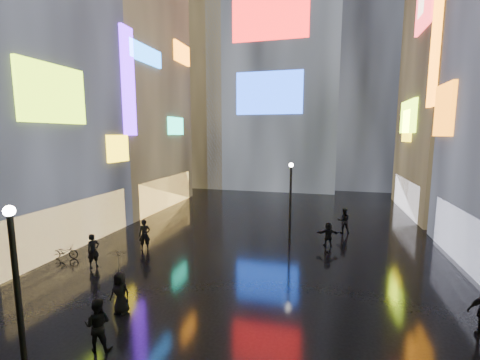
% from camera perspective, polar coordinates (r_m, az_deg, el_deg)
% --- Properties ---
extents(ground, '(140.00, 140.00, 0.00)m').
position_cam_1_polar(ground, '(23.37, 5.09, -9.54)').
color(ground, black).
rests_on(ground, ground).
extents(building_left_far, '(10.28, 12.00, 22.00)m').
position_cam_1_polar(building_left_far, '(34.43, -20.82, 14.10)').
color(building_left_far, black).
rests_on(building_left_far, ground).
extents(tower_main, '(16.00, 14.20, 42.00)m').
position_cam_1_polar(tower_main, '(48.49, 6.88, 24.72)').
color(tower_main, black).
rests_on(tower_main, ground).
extents(tower_flank_right, '(12.00, 12.00, 34.00)m').
position_cam_1_polar(tower_flank_right, '(49.28, 21.94, 19.13)').
color(tower_flank_right, black).
rests_on(tower_flank_right, ground).
extents(tower_flank_left, '(10.00, 10.00, 26.00)m').
position_cam_1_polar(tower_flank_left, '(47.77, -7.31, 15.13)').
color(tower_flank_left, black).
rests_on(tower_flank_left, ground).
extents(lamp_near, '(0.30, 0.30, 5.20)m').
position_cam_1_polar(lamp_near, '(11.05, -34.88, -15.23)').
color(lamp_near, black).
rests_on(lamp_near, ground).
extents(lamp_far, '(0.30, 0.30, 5.20)m').
position_cam_1_polar(lamp_far, '(21.89, 8.97, -2.85)').
color(lamp_far, black).
rests_on(lamp_far, ground).
extents(pedestrian_1, '(1.02, 0.89, 1.77)m').
position_cam_1_polar(pedestrian_1, '(12.41, -23.98, -22.43)').
color(pedestrian_1, black).
rests_on(pedestrian_1, ground).
extents(pedestrian_4, '(0.83, 0.54, 1.68)m').
position_cam_1_polar(pedestrian_4, '(14.26, -20.51, -18.26)').
color(pedestrian_4, black).
rests_on(pedestrian_4, ground).
extents(pedestrian_5, '(1.49, 0.74, 1.54)m').
position_cam_1_polar(pedestrian_5, '(21.41, 15.42, -9.29)').
color(pedestrian_5, black).
rests_on(pedestrian_5, ground).
extents(pedestrian_6, '(0.82, 0.70, 1.91)m').
position_cam_1_polar(pedestrian_6, '(20.79, -16.59, -9.33)').
color(pedestrian_6, black).
rests_on(pedestrian_6, ground).
extents(pedestrian_7, '(0.94, 0.77, 1.80)m').
position_cam_1_polar(pedestrian_7, '(24.47, 17.96, -6.90)').
color(pedestrian_7, black).
rests_on(pedestrian_7, ground).
extents(umbrella_2, '(1.31, 1.32, 0.91)m').
position_cam_1_polar(umbrella_2, '(13.75, -20.78, -13.38)').
color(umbrella_2, black).
rests_on(umbrella_2, pedestrian_4).
extents(bicycle, '(1.62, 0.92, 0.80)m').
position_cam_1_polar(bicycle, '(21.29, -28.72, -11.15)').
color(bicycle, black).
rests_on(bicycle, ground).
extents(pedestrian_8, '(0.66, 0.78, 1.82)m').
position_cam_1_polar(pedestrian_8, '(19.19, -24.62, -11.35)').
color(pedestrian_8, black).
rests_on(pedestrian_8, ground).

